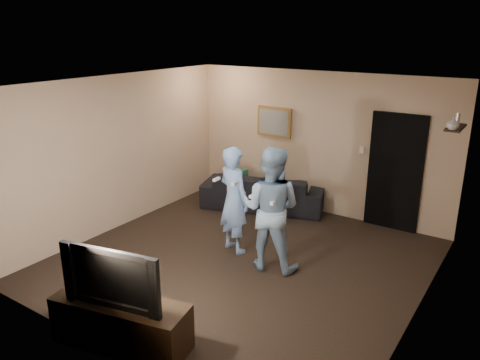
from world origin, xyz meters
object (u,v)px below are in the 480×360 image
Objects in this scene: tv_console at (121,323)px; television at (117,274)px; wii_player_right at (271,209)px; sofa at (263,191)px; wii_player_left at (234,200)px.

television reaches higher than tv_console.
television is at bearing -100.61° from wii_player_right.
sofa is 1.97× the size of television.
tv_console is at bearing -100.61° from wii_player_right.
wii_player_left is (-0.28, 2.57, -0.03)m from television.
sofa is at bearing 107.31° from wii_player_left.
wii_player_left is at bearing 83.67° from tv_console.
television is 2.58m from wii_player_left.
wii_player_left reaches higher than sofa.
tv_console is 0.61m from television.
tv_console is 0.92× the size of wii_player_left.
tv_console is (0.84, -4.38, -0.09)m from sofa.
wii_player_right is (0.45, 2.42, 0.04)m from television.
sofa is 1.96m from wii_player_left.
television is at bearing -83.86° from wii_player_left.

